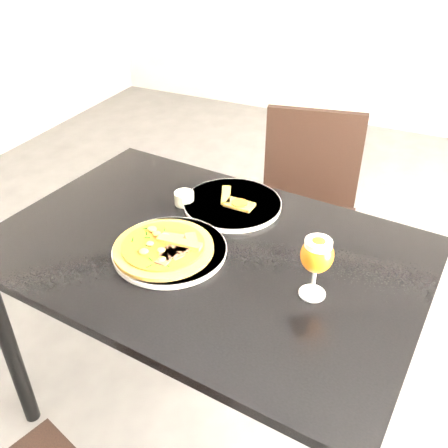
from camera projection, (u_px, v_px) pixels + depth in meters
The scene contains 10 objects.
ground at pixel (252, 443), 1.72m from camera, with size 6.00×6.00×0.00m, color #4A4A4C.
dining_table at pixel (205, 272), 1.46m from camera, with size 1.27×0.91×0.75m.
chair_far at pixel (305, 213), 2.04m from camera, with size 0.48×0.48×0.88m.
plate_main at pixel (170, 250), 1.38m from camera, with size 0.31×0.31×0.02m, color white.
pizza at pixel (164, 247), 1.36m from camera, with size 0.28×0.28×0.03m.
plate_second at pixel (232, 204), 1.58m from camera, with size 0.31×0.31×0.02m, color white.
crust_scraps at pixel (235, 201), 1.57m from camera, with size 0.14×0.12×0.01m.
loose_crust at pixel (189, 226), 1.49m from camera, with size 0.10×0.02×0.01m, color brown.
sauce_cup at pixel (184, 198), 1.59m from camera, with size 0.06×0.06×0.04m.
beer_glass at pixel (317, 256), 1.17m from camera, with size 0.08×0.08×0.17m.
Camera 1 is at (0.34, -0.95, 1.59)m, focal length 40.00 mm.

